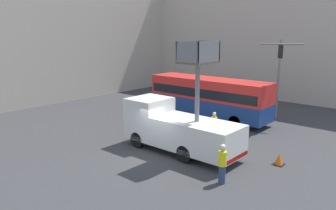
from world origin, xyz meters
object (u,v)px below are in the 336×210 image
road_worker_near_truck (222,164)px  traffic_cone_near_truck (279,159)px  utility_truck (177,127)px  road_worker_directing (214,126)px  traffic_light_pole (279,68)px  city_bus (209,95)px

road_worker_near_truck → traffic_cone_near_truck: bearing=-130.5°
utility_truck → road_worker_near_truck: 4.63m
road_worker_near_truck → traffic_cone_near_truck: size_ratio=3.00×
road_worker_directing → traffic_cone_near_truck: 5.13m
utility_truck → road_worker_directing: size_ratio=3.99×
traffic_light_pole → road_worker_directing: bearing=167.8°
traffic_light_pole → traffic_cone_near_truck: 9.38m
city_bus → road_worker_directing: city_bus is taller
utility_truck → traffic_cone_near_truck: bearing=-69.8°
city_bus → road_worker_directing: 5.33m
road_worker_near_truck → traffic_light_pole: bearing=-102.7°
utility_truck → road_worker_near_truck: size_ratio=3.81×
city_bus → traffic_cone_near_truck: (-5.44, -8.17, -1.60)m
city_bus → road_worker_directing: bearing=137.6°
city_bus → road_worker_directing: size_ratio=5.56×
traffic_light_pole → road_worker_directing: (-6.42, 1.38, -3.30)m
utility_truck → city_bus: bearing=21.3°
utility_truck → city_bus: 7.94m
city_bus → traffic_light_pole: size_ratio=1.60×
utility_truck → city_bus: (7.39, 2.88, 0.40)m
traffic_light_pole → road_worker_near_truck: (-11.58, -2.44, -3.25)m
traffic_light_pole → traffic_cone_near_truck: size_ratio=9.98×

